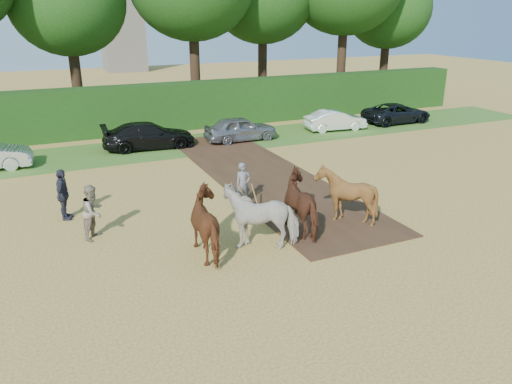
{
  "coord_description": "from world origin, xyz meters",
  "views": [
    {
      "loc": [
        -8.01,
        -13.42,
        7.36
      ],
      "look_at": [
        -1.25,
        1.54,
        1.4
      ],
      "focal_mm": 35.0,
      "sensor_mm": 36.0,
      "label": 1
    }
  ],
  "objects_px": {
    "spectator_far": "(63,195)",
    "parked_cars": "(206,132)",
    "plough_team": "(283,208)",
    "spectator_near": "(93,212)"
  },
  "relations": [
    {
      "from": "spectator_far",
      "to": "parked_cars",
      "type": "xyz_separation_m",
      "value": [
        8.53,
        8.64,
        -0.26
      ]
    },
    {
      "from": "spectator_far",
      "to": "parked_cars",
      "type": "relative_size",
      "value": 0.06
    },
    {
      "from": "spectator_far",
      "to": "plough_team",
      "type": "distance_m",
      "value": 8.2
    },
    {
      "from": "parked_cars",
      "to": "spectator_near",
      "type": "bearing_deg",
      "value": -125.58
    },
    {
      "from": "spectator_far",
      "to": "plough_team",
      "type": "relative_size",
      "value": 0.29
    },
    {
      "from": "spectator_near",
      "to": "spectator_far",
      "type": "xyz_separation_m",
      "value": [
        -0.81,
        2.14,
        0.02
      ]
    },
    {
      "from": "plough_team",
      "to": "spectator_near",
      "type": "bearing_deg",
      "value": 156.84
    },
    {
      "from": "spectator_near",
      "to": "plough_team",
      "type": "height_order",
      "value": "plough_team"
    },
    {
      "from": "spectator_near",
      "to": "plough_team",
      "type": "bearing_deg",
      "value": -74.46
    },
    {
      "from": "spectator_far",
      "to": "parked_cars",
      "type": "height_order",
      "value": "spectator_far"
    }
  ]
}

